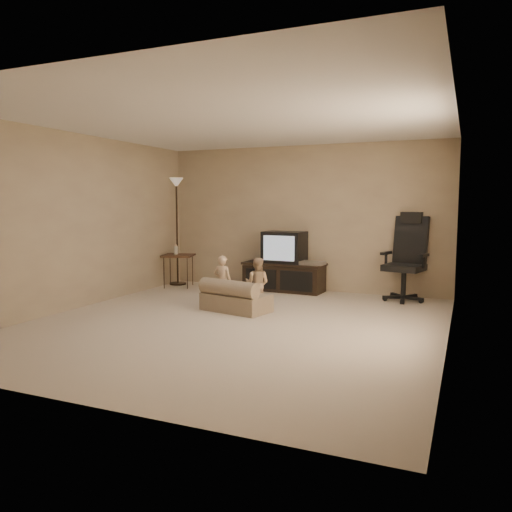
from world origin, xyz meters
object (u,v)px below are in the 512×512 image
(office_chair, at_px, (406,269))
(toddler_left, at_px, (223,282))
(floor_lamp, at_px, (177,207))
(tv_stand, at_px, (284,266))
(toddler_right, at_px, (257,283))
(side_table, at_px, (178,256))
(child_sofa, at_px, (234,298))

(office_chair, bearing_deg, toddler_left, -131.44)
(floor_lamp, xyz_separation_m, toddler_left, (1.73, -1.56, -1.06))
(tv_stand, xyz_separation_m, floor_lamp, (-2.06, -0.14, 1.01))
(toddler_right, bearing_deg, side_table, -35.33)
(tv_stand, height_order, office_chair, office_chair)
(tv_stand, bearing_deg, floor_lamp, -173.02)
(office_chair, distance_m, toddler_right, 2.41)
(tv_stand, bearing_deg, toddler_right, -81.39)
(tv_stand, relative_size, toddler_left, 1.91)
(side_table, bearing_deg, child_sofa, -39.09)
(child_sofa, bearing_deg, tv_stand, 100.40)
(tv_stand, relative_size, toddler_right, 1.96)
(child_sofa, height_order, toddler_left, toddler_left)
(floor_lamp, distance_m, toddler_right, 2.84)
(tv_stand, height_order, floor_lamp, floor_lamp)
(tv_stand, xyz_separation_m, side_table, (-1.92, -0.35, 0.14))
(floor_lamp, bearing_deg, child_sofa, -40.64)
(floor_lamp, relative_size, child_sofa, 1.92)
(toddler_left, bearing_deg, child_sofa, 150.92)
(side_table, xyz_separation_m, toddler_right, (2.07, -1.21, -0.20))
(floor_lamp, bearing_deg, toddler_right, -32.68)
(office_chair, bearing_deg, tv_stand, -167.89)
(tv_stand, height_order, toddler_left, tv_stand)
(child_sofa, distance_m, toddler_left, 0.35)
(tv_stand, distance_m, side_table, 1.95)
(office_chair, distance_m, floor_lamp, 4.20)
(office_chair, relative_size, floor_lamp, 0.70)
(tv_stand, height_order, child_sofa, tv_stand)
(office_chair, xyz_separation_m, toddler_right, (-1.88, -1.51, -0.12))
(tv_stand, distance_m, office_chair, 2.03)
(office_chair, xyz_separation_m, floor_lamp, (-4.09, -0.09, 0.95))
(tv_stand, height_order, side_table, tv_stand)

